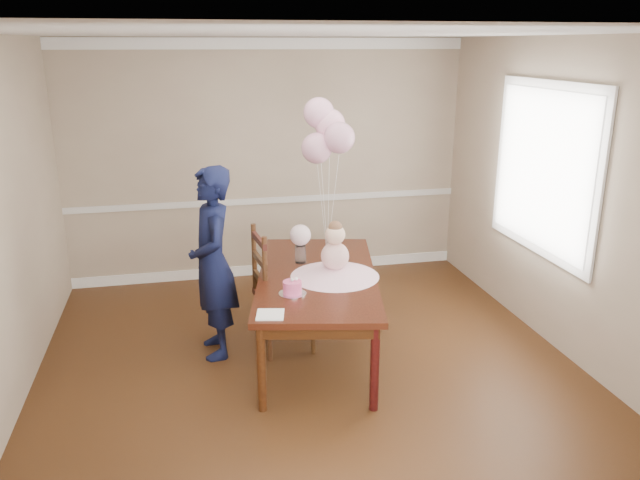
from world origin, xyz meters
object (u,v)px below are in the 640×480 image
(birthday_cake, at_px, (292,287))
(dining_chair_seat, at_px, (285,296))
(dining_table_top, at_px, (317,277))
(woman, at_px, (213,263))

(birthday_cake, bearing_deg, dining_chair_seat, 87.06)
(dining_table_top, distance_m, dining_chair_seat, 0.38)
(dining_chair_seat, bearing_deg, woman, 170.43)
(birthday_cake, relative_size, woman, 0.09)
(dining_chair_seat, bearing_deg, dining_table_top, -39.59)
(dining_table_top, distance_m, birthday_cake, 0.50)
(dining_chair_seat, xyz_separation_m, woman, (-0.61, 0.03, 0.34))
(dining_table_top, height_order, birthday_cake, birthday_cake)
(dining_table_top, bearing_deg, birthday_cake, -113.96)
(dining_table_top, height_order, woman, woman)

